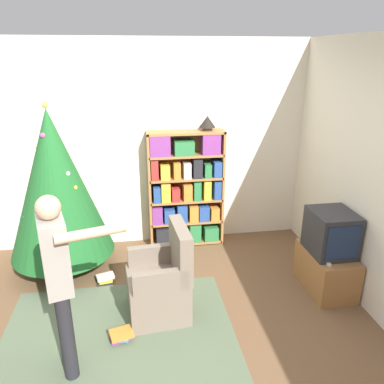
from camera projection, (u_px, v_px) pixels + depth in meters
ground_plane at (160, 333)px, 3.44m from camera, size 14.00×14.00×0.00m
wall_back at (145, 146)px, 4.75m from camera, size 8.00×0.10×2.60m
area_rug at (119, 337)px, 3.38m from camera, size 2.10×1.64×0.01m
bookshelf at (185, 190)px, 4.81m from camera, size 0.96×0.27×1.52m
tv_stand at (326, 270)px, 4.03m from camera, size 0.42×0.70×0.44m
television at (331, 233)px, 3.87m from camera, size 0.42×0.48×0.46m
game_remote at (327, 262)px, 3.73m from camera, size 0.04×0.12×0.02m
christmas_tree at (56, 185)px, 4.13m from camera, size 1.16×1.16×1.95m
armchair at (162, 284)px, 3.60m from camera, size 0.61×0.60×0.92m
standing_person at (59, 274)px, 2.75m from camera, size 0.70×0.45×1.51m
table_lamp at (207, 122)px, 4.56m from camera, size 0.20×0.20×0.18m
book_pile_near_tree at (105, 279)px, 4.19m from camera, size 0.22×0.18×0.09m
book_pile_by_chair at (121, 335)px, 3.34m from camera, size 0.23×0.20×0.09m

